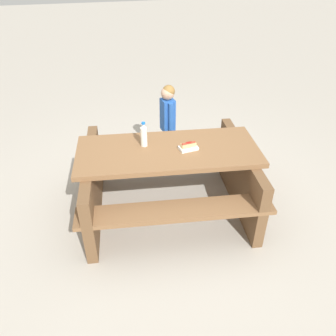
{
  "coord_description": "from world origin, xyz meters",
  "views": [
    {
      "loc": [
        -0.66,
        -2.82,
        2.48
      ],
      "look_at": [
        0.0,
        0.0,
        0.52
      ],
      "focal_mm": 36.52,
      "sensor_mm": 36.0,
      "label": 1
    }
  ],
  "objects_px": {
    "soda_bottle": "(144,135)",
    "child_in_coat": "(168,115)",
    "hotdog_tray": "(188,147)",
    "picnic_table": "(168,174)"
  },
  "relations": [
    {
      "from": "soda_bottle",
      "to": "child_in_coat",
      "type": "bearing_deg",
      "value": 61.53
    },
    {
      "from": "soda_bottle",
      "to": "child_in_coat",
      "type": "relative_size",
      "value": 0.24
    },
    {
      "from": "soda_bottle",
      "to": "child_in_coat",
      "type": "height_order",
      "value": "child_in_coat"
    },
    {
      "from": "hotdog_tray",
      "to": "child_in_coat",
      "type": "xyz_separation_m",
      "value": [
        0.02,
        0.96,
        -0.11
      ]
    },
    {
      "from": "soda_bottle",
      "to": "child_in_coat",
      "type": "distance_m",
      "value": 0.92
    },
    {
      "from": "hotdog_tray",
      "to": "soda_bottle",
      "type": "bearing_deg",
      "value": 157.03
    },
    {
      "from": "picnic_table",
      "to": "child_in_coat",
      "type": "distance_m",
      "value": 0.97
    },
    {
      "from": "child_in_coat",
      "to": "soda_bottle",
      "type": "bearing_deg",
      "value": -118.47
    },
    {
      "from": "soda_bottle",
      "to": "hotdog_tray",
      "type": "bearing_deg",
      "value": -22.97
    },
    {
      "from": "soda_bottle",
      "to": "hotdog_tray",
      "type": "distance_m",
      "value": 0.45
    }
  ]
}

